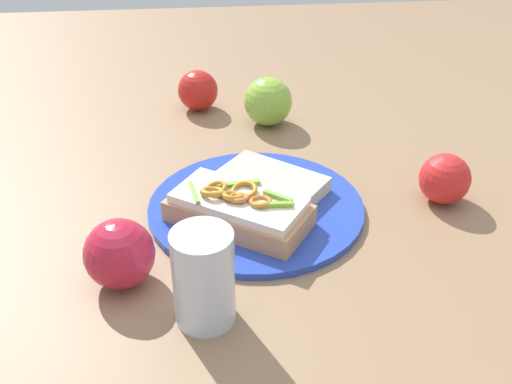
{
  "coord_description": "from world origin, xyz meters",
  "views": [
    {
      "loc": [
        -0.07,
        -0.68,
        0.47
      ],
      "look_at": [
        0.0,
        0.0,
        0.03
      ],
      "focal_mm": 42.73,
      "sensor_mm": 36.0,
      "label": 1
    }
  ],
  "objects_px": {
    "sandwich": "(238,209)",
    "apple_1": "(445,179)",
    "bread_slice_side": "(272,182)",
    "drinking_glass": "(204,278)",
    "plate": "(256,208)",
    "apple_3": "(198,90)",
    "apple_2": "(268,102)",
    "apple_0": "(119,254)"
  },
  "relations": [
    {
      "from": "sandwich",
      "to": "apple_1",
      "type": "xyz_separation_m",
      "value": [
        0.29,
        0.04,
        0.0
      ]
    },
    {
      "from": "bread_slice_side",
      "to": "apple_1",
      "type": "relative_size",
      "value": 2.07
    },
    {
      "from": "apple_1",
      "to": "drinking_glass",
      "type": "relative_size",
      "value": 0.64
    },
    {
      "from": "plate",
      "to": "sandwich",
      "type": "height_order",
      "value": "sandwich"
    },
    {
      "from": "plate",
      "to": "apple_3",
      "type": "bearing_deg",
      "value": 101.78
    },
    {
      "from": "plate",
      "to": "bread_slice_side",
      "type": "height_order",
      "value": "bread_slice_side"
    },
    {
      "from": "apple_2",
      "to": "drinking_glass",
      "type": "height_order",
      "value": "drinking_glass"
    },
    {
      "from": "apple_0",
      "to": "apple_1",
      "type": "bearing_deg",
      "value": 16.78
    },
    {
      "from": "apple_2",
      "to": "drinking_glass",
      "type": "xyz_separation_m",
      "value": [
        -0.12,
        -0.46,
        0.01
      ]
    },
    {
      "from": "drinking_glass",
      "to": "sandwich",
      "type": "bearing_deg",
      "value": 73.29
    },
    {
      "from": "plate",
      "to": "apple_1",
      "type": "height_order",
      "value": "apple_1"
    },
    {
      "from": "bread_slice_side",
      "to": "apple_1",
      "type": "height_order",
      "value": "apple_1"
    },
    {
      "from": "sandwich",
      "to": "apple_1",
      "type": "bearing_deg",
      "value": -138.5
    },
    {
      "from": "drinking_glass",
      "to": "plate",
      "type": "bearing_deg",
      "value": 69.43
    },
    {
      "from": "apple_1",
      "to": "apple_0",
      "type": "bearing_deg",
      "value": -163.22
    },
    {
      "from": "plate",
      "to": "apple_0",
      "type": "relative_size",
      "value": 3.61
    },
    {
      "from": "sandwich",
      "to": "apple_2",
      "type": "xyz_separation_m",
      "value": [
        0.07,
        0.3,
        0.01
      ]
    },
    {
      "from": "apple_2",
      "to": "apple_3",
      "type": "height_order",
      "value": "apple_2"
    },
    {
      "from": "bread_slice_side",
      "to": "apple_2",
      "type": "height_order",
      "value": "apple_2"
    },
    {
      "from": "apple_0",
      "to": "apple_1",
      "type": "distance_m",
      "value": 0.45
    },
    {
      "from": "bread_slice_side",
      "to": "drinking_glass",
      "type": "xyz_separation_m",
      "value": [
        -0.1,
        -0.24,
        0.03
      ]
    },
    {
      "from": "apple_1",
      "to": "apple_3",
      "type": "xyz_separation_m",
      "value": [
        -0.33,
        0.34,
        0.0
      ]
    },
    {
      "from": "apple_1",
      "to": "apple_2",
      "type": "distance_m",
      "value": 0.34
    },
    {
      "from": "apple_3",
      "to": "plate",
      "type": "bearing_deg",
      "value": -78.22
    },
    {
      "from": "bread_slice_side",
      "to": "plate",
      "type": "bearing_deg",
      "value": 95.27
    },
    {
      "from": "plate",
      "to": "sandwich",
      "type": "relative_size",
      "value": 1.47
    },
    {
      "from": "apple_0",
      "to": "bread_slice_side",
      "type": "bearing_deg",
      "value": 40.98
    },
    {
      "from": "bread_slice_side",
      "to": "apple_0",
      "type": "height_order",
      "value": "apple_0"
    },
    {
      "from": "plate",
      "to": "apple_0",
      "type": "xyz_separation_m",
      "value": [
        -0.17,
        -0.13,
        0.04
      ]
    },
    {
      "from": "apple_0",
      "to": "apple_3",
      "type": "relative_size",
      "value": 1.13
    },
    {
      "from": "bread_slice_side",
      "to": "apple_2",
      "type": "distance_m",
      "value": 0.23
    },
    {
      "from": "apple_0",
      "to": "plate",
      "type": "bearing_deg",
      "value": 37.69
    },
    {
      "from": "plate",
      "to": "sandwich",
      "type": "bearing_deg",
      "value": -124.4
    },
    {
      "from": "sandwich",
      "to": "apple_3",
      "type": "xyz_separation_m",
      "value": [
        -0.04,
        0.38,
        0.01
      ]
    },
    {
      "from": "plate",
      "to": "sandwich",
      "type": "distance_m",
      "value": 0.05
    },
    {
      "from": "apple_1",
      "to": "apple_2",
      "type": "xyz_separation_m",
      "value": [
        -0.21,
        0.27,
        0.01
      ]
    },
    {
      "from": "sandwich",
      "to": "drinking_glass",
      "type": "distance_m",
      "value": 0.17
    },
    {
      "from": "apple_1",
      "to": "apple_2",
      "type": "height_order",
      "value": "apple_2"
    },
    {
      "from": "plate",
      "to": "apple_3",
      "type": "distance_m",
      "value": 0.35
    },
    {
      "from": "apple_0",
      "to": "apple_1",
      "type": "height_order",
      "value": "apple_0"
    },
    {
      "from": "plate",
      "to": "apple_2",
      "type": "bearing_deg",
      "value": 79.93
    },
    {
      "from": "apple_0",
      "to": "apple_3",
      "type": "distance_m",
      "value": 0.48
    }
  ]
}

